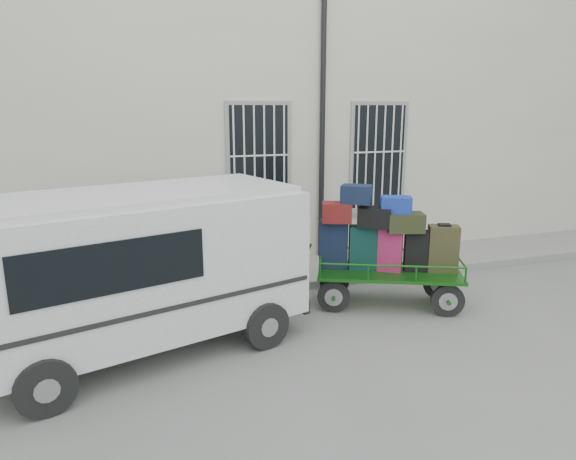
# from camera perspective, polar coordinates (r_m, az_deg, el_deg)

# --- Properties ---
(ground) EXTENTS (80.00, 80.00, 0.00)m
(ground) POSITION_cam_1_polar(r_m,az_deg,el_deg) (8.42, 5.11, -9.71)
(ground) COLOR slate
(ground) RESTS_ON ground
(building) EXTENTS (24.00, 5.15, 6.00)m
(building) POSITION_cam_1_polar(r_m,az_deg,el_deg) (12.96, -4.57, 12.10)
(building) COLOR beige
(building) RESTS_ON ground
(sidewalk) EXTENTS (24.00, 1.70, 0.15)m
(sidewalk) POSITION_cam_1_polar(r_m,az_deg,el_deg) (10.31, 0.22, -4.78)
(sidewalk) COLOR gray
(sidewalk) RESTS_ON ground
(luggage_cart) EXTENTS (2.78, 1.97, 2.07)m
(luggage_cart) POSITION_cam_1_polar(r_m,az_deg,el_deg) (8.77, 10.70, -1.83)
(luggage_cart) COLOR black
(luggage_cart) RESTS_ON ground
(van) EXTENTS (4.76, 3.01, 2.24)m
(van) POSITION_cam_1_polar(r_m,az_deg,el_deg) (7.21, -16.24, -3.43)
(van) COLOR silver
(van) RESTS_ON ground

